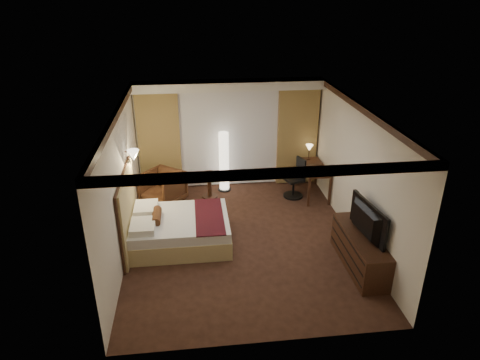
{
  "coord_description": "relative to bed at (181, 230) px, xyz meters",
  "views": [
    {
      "loc": [
        -0.91,
        -7.32,
        4.69
      ],
      "look_at": [
        0.0,
        0.4,
        1.15
      ],
      "focal_mm": 32.0,
      "sensor_mm": 36.0,
      "label": 1
    }
  ],
  "objects": [
    {
      "name": "desk",
      "position": [
        3.18,
        1.79,
        0.09
      ],
      "size": [
        0.55,
        1.25,
        0.75
      ],
      "primitive_type": null,
      "color": "black",
      "rests_on": "floor"
    },
    {
      "name": "floor",
      "position": [
        1.23,
        -0.05,
        -0.28
      ],
      "size": [
        4.5,
        5.5,
        0.01
      ],
      "primitive_type": "cube",
      "color": "#321D13",
      "rests_on": "ground"
    },
    {
      "name": "curtain_left_drape",
      "position": [
        -0.47,
        2.56,
        0.97
      ],
      "size": [
        1.0,
        0.14,
        2.45
      ],
      "primitive_type": "cube",
      "color": "#9D8C48",
      "rests_on": "back_wall"
    },
    {
      "name": "crown_molding",
      "position": [
        1.23,
        -0.05,
        2.36
      ],
      "size": [
        4.5,
        5.5,
        0.12
      ],
      "primitive_type": null,
      "color": "black",
      "rests_on": "ceiling"
    },
    {
      "name": "right_wall",
      "position": [
        3.48,
        -0.05,
        1.07
      ],
      "size": [
        0.02,
        5.5,
        2.7
      ],
      "primitive_type": "cube",
      "color": "silver",
      "rests_on": "floor"
    },
    {
      "name": "office_chair",
      "position": [
        2.69,
        1.74,
        0.21
      ],
      "size": [
        0.6,
        0.6,
        0.98
      ],
      "primitive_type": null,
      "rotation": [
        0.0,
        0.0,
        0.33
      ],
      "color": "black",
      "rests_on": "floor"
    },
    {
      "name": "back_wall",
      "position": [
        1.23,
        2.7,
        1.07
      ],
      "size": [
        4.5,
        0.02,
        2.7
      ],
      "primitive_type": "cube",
      "color": "silver",
      "rests_on": "floor"
    },
    {
      "name": "soffit",
      "position": [
        1.23,
        2.45,
        2.32
      ],
      "size": [
        4.5,
        0.5,
        0.2
      ],
      "primitive_type": "cube",
      "color": "white",
      "rests_on": "ceiling"
    },
    {
      "name": "curtain_sheer",
      "position": [
        1.23,
        2.62,
        0.97
      ],
      "size": [
        2.48,
        0.04,
        2.45
      ],
      "primitive_type": "cube",
      "color": "silver",
      "rests_on": "back_wall"
    },
    {
      "name": "armchair",
      "position": [
        -0.42,
        1.78,
        0.15
      ],
      "size": [
        1.14,
        1.13,
        0.86
      ],
      "primitive_type": "imported",
      "rotation": [
        0.0,
        0.0,
        -0.67
      ],
      "color": "#4A2F16",
      "rests_on": "floor"
    },
    {
      "name": "floor_lamp",
      "position": [
        1.07,
        2.32,
        0.48
      ],
      "size": [
        0.32,
        0.32,
        1.52
      ],
      "primitive_type": null,
      "color": "white",
      "rests_on": "floor"
    },
    {
      "name": "bed",
      "position": [
        0.0,
        0.0,
        0.0
      ],
      "size": [
        1.92,
        1.5,
        0.56
      ],
      "primitive_type": null,
      "color": "white",
      "rests_on": "floor"
    },
    {
      "name": "dresser",
      "position": [
        3.23,
        -1.18,
        0.05
      ],
      "size": [
        0.5,
        1.69,
        0.66
      ],
      "primitive_type": null,
      "color": "black",
      "rests_on": "floor"
    },
    {
      "name": "wall_sconce",
      "position": [
        -0.86,
        0.75,
        1.34
      ],
      "size": [
        0.24,
        0.24,
        0.24
      ],
      "primitive_type": null,
      "color": "white",
      "rests_on": "left_wall"
    },
    {
      "name": "curtain_right_drape",
      "position": [
        2.93,
        2.56,
        0.97
      ],
      "size": [
        1.0,
        0.14,
        2.45
      ],
      "primitive_type": "cube",
      "color": "#9D8C48",
      "rests_on": "back_wall"
    },
    {
      "name": "left_wall",
      "position": [
        -1.02,
        -0.05,
        1.07
      ],
      "size": [
        0.02,
        5.5,
        2.7
      ],
      "primitive_type": "cube",
      "color": "silver",
      "rests_on": "floor"
    },
    {
      "name": "desk_lamp",
      "position": [
        3.18,
        2.27,
        0.64
      ],
      "size": [
        0.18,
        0.18,
        0.34
      ],
      "primitive_type": null,
      "color": "#FFD899",
      "rests_on": "desk"
    },
    {
      "name": "television",
      "position": [
        3.2,
        -1.18,
        0.71
      ],
      "size": [
        0.81,
        1.24,
        0.15
      ],
      "primitive_type": "imported",
      "rotation": [
        0.0,
        0.0,
        1.69
      ],
      "color": "black",
      "rests_on": "dresser"
    },
    {
      "name": "ceiling",
      "position": [
        1.23,
        -0.05,
        2.42
      ],
      "size": [
        4.5,
        5.5,
        0.01
      ],
      "primitive_type": "cube",
      "color": "white",
      "rests_on": "back_wall"
    },
    {
      "name": "side_table",
      "position": [
        0.68,
        1.97,
        0.01
      ],
      "size": [
        0.53,
        0.53,
        0.59
      ],
      "primitive_type": null,
      "color": "black",
      "rests_on": "floor"
    },
    {
      "name": "headboard",
      "position": [
        -0.97,
        0.0,
        0.47
      ],
      "size": [
        0.12,
        1.8,
        1.5
      ],
      "primitive_type": null,
      "color": "tan",
      "rests_on": "floor"
    }
  ]
}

